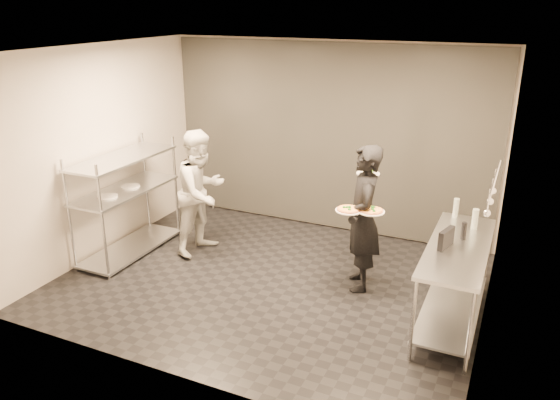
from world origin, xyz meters
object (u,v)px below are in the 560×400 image
at_px(bottle_green, 456,208).
at_px(pizza_plate_far, 371,211).
at_px(prep_counter, 456,271).
at_px(chef, 202,192).
at_px(pizza_plate_near, 349,210).
at_px(waiter, 363,219).
at_px(salad_plate, 368,172).
at_px(pos_monitor, 446,238).
at_px(bottle_clear, 475,219).
at_px(pass_rack, 126,199).
at_px(bottle_dark, 464,231).

bearing_deg(bottle_green, pizza_plate_far, -144.38).
xyz_separation_m(prep_counter, chef, (-3.42, 0.46, 0.23)).
relative_size(chef, pizza_plate_near, 5.69).
bearing_deg(waiter, prep_counter, 50.27).
distance_m(salad_plate, pos_monitor, 1.40).
bearing_deg(chef, pos_monitor, -90.01).
bearing_deg(bottle_clear, pass_rack, -173.18).
bearing_deg(pos_monitor, pass_rack, -166.10).
distance_m(chef, pos_monitor, 3.35).
height_order(prep_counter, bottle_dark, bottle_dark).
distance_m(pass_rack, pizza_plate_far, 3.36).
distance_m(bottle_green, bottle_dark, 0.65).
bearing_deg(salad_plate, bottle_dark, -24.08).
xyz_separation_m(chef, bottle_dark, (3.44, -0.29, 0.16)).
height_order(salad_plate, pos_monitor, salad_plate).
relative_size(pass_rack, bottle_clear, 6.98).
height_order(pizza_plate_near, bottle_green, bottle_green).
relative_size(pass_rack, bottle_dark, 8.41).
xyz_separation_m(pizza_plate_far, bottle_dark, (1.01, -0.02, -0.06)).
height_order(pos_monitor, bottle_clear, bottle_clear).
distance_m(pizza_plate_near, pos_monitor, 1.15).
height_order(prep_counter, bottle_green, bottle_green).
bearing_deg(bottle_clear, pizza_plate_far, -162.99).
distance_m(pos_monitor, bottle_clear, 0.67).
height_order(pizza_plate_near, salad_plate, salad_plate).
bearing_deg(prep_counter, waiter, 161.99).
distance_m(pass_rack, waiter, 3.22).
relative_size(pizza_plate_far, bottle_dark, 1.61).
distance_m(prep_counter, salad_plate, 1.57).
distance_m(pass_rack, chef, 1.03).
bearing_deg(waiter, pizza_plate_far, 17.26).
bearing_deg(pos_monitor, pizza_plate_near, -176.69).
xyz_separation_m(pizza_plate_far, bottle_green, (0.85, 0.61, -0.04)).
distance_m(pizza_plate_far, bottle_clear, 1.14).
xyz_separation_m(salad_plate, bottle_clear, (1.29, -0.19, -0.32)).
xyz_separation_m(prep_counter, pos_monitor, (-0.12, -0.11, 0.40)).
distance_m(salad_plate, bottle_clear, 1.34).
height_order(bottle_clear, bottle_dark, bottle_clear).
relative_size(prep_counter, chef, 1.05).
distance_m(bottle_green, bottle_clear, 0.36).
relative_size(pass_rack, bottle_green, 7.08).
xyz_separation_m(chef, bottle_clear, (3.51, 0.06, 0.18)).
relative_size(pizza_plate_near, pos_monitor, 1.08).
height_order(pass_rack, waiter, waiter).
xyz_separation_m(waiter, pizza_plate_far, (0.14, -0.18, 0.19)).
xyz_separation_m(chef, pos_monitor, (3.30, -0.57, 0.16)).
xyz_separation_m(chef, pizza_plate_near, (2.18, -0.33, 0.21)).
distance_m(waiter, salad_plate, 0.59).
xyz_separation_m(pizza_plate_near, bottle_green, (1.09, 0.67, -0.04)).
bearing_deg(pass_rack, pos_monitor, -1.50).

